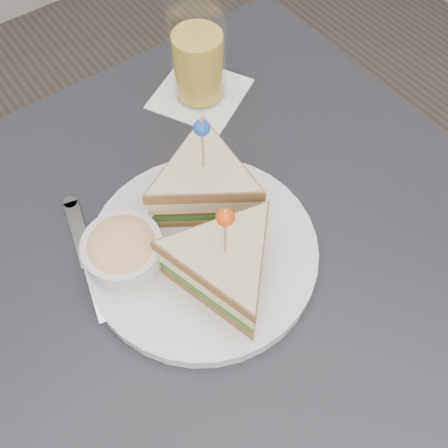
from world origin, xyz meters
TOP-DOWN VIEW (x-y plane):
  - ground_plane at (0.00, 0.00)m, footprint 3.50×3.50m
  - table at (0.00, 0.00)m, footprint 0.80×0.80m
  - plate_meal at (-0.02, 0.02)m, footprint 0.36×0.36m
  - cutlery_knife at (-0.15, 0.09)m, footprint 0.07×0.20m
  - drink_set at (0.14, 0.26)m, footprint 0.18×0.18m

SIDE VIEW (x-z plane):
  - ground_plane at x=0.00m, z-range 0.00..0.00m
  - table at x=0.00m, z-range 0.30..1.05m
  - cutlery_knife at x=-0.15m, z-range 0.75..0.76m
  - plate_meal at x=-0.02m, z-range 0.71..0.89m
  - drink_set at x=0.14m, z-range 0.74..0.91m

